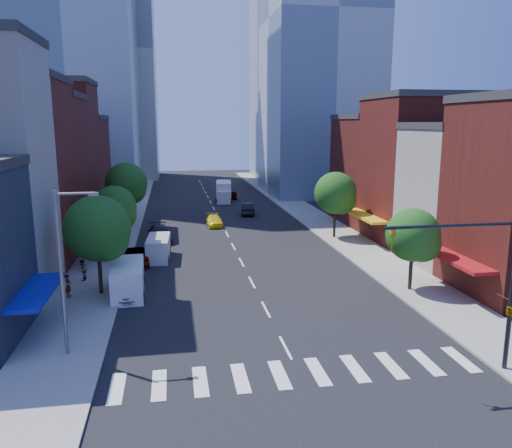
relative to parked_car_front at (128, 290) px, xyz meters
The scene contains 31 objects.
ground 13.66m from the parked_car_front, 45.97° to the right, with size 220.00×220.00×0.00m, color black.
sidewalk_left 30.35m from the parked_car_front, 95.71° to the left, with size 5.00×120.00×0.15m, color gray.
sidewalk_right 37.35m from the parked_car_front, 53.94° to the left, with size 5.00×120.00×0.15m, color gray.
crosswalk 15.95m from the parked_car_front, 53.48° to the right, with size 19.00×3.00×0.01m, color silver.
bldg_left_3 23.40m from the parked_car_front, 120.97° to the left, with size 12.00×8.00×15.00m, color #541915.
bldg_left_4 31.00m from the parked_car_front, 112.58° to the left, with size 12.00×9.00×17.00m, color #5D1B16.
bldg_left_5 39.37m from the parked_car_front, 107.21° to the left, with size 12.00×10.00×13.00m, color #541915.
bldg_right_1 31.38m from the parked_car_front, ahead, with size 12.00×8.00×12.00m, color silver.
bldg_right_2 34.31m from the parked_car_front, 24.97° to the left, with size 12.00×10.00×15.00m, color #5D1B16.
bldg_right_3 39.35m from the parked_car_front, 38.44° to the left, with size 12.00×10.00×13.00m, color #541915.
tower_ne 66.74m from the parked_car_front, 60.54° to the left, with size 18.00×20.00×60.00m, color #9EA5AD.
tower_far_w 89.88m from the parked_car_front, 95.71° to the left, with size 18.00×18.00×56.00m, color #9EA5AD.
traffic_signal 24.38m from the parked_car_front, 36.37° to the right, with size 7.24×2.24×8.00m.
streetlight 10.21m from the parked_car_front, 104.77° to the right, with size 2.25×0.25×9.00m.
tree_left_near 4.73m from the parked_car_front, 149.10° to the left, with size 4.80×4.80×7.30m.
tree_left_mid 12.85m from the parked_car_front, 98.75° to the left, with size 4.20×4.20×6.65m.
tree_left_far 26.57m from the parked_car_front, 94.08° to the left, with size 5.00×5.00×7.75m.
tree_right_near 21.51m from the parked_car_front, ahead, with size 4.00×4.00×6.20m.
tree_right_far 26.91m from the parked_car_front, 37.32° to the left, with size 4.60×4.60×7.20m.
parked_car_front is the anchor object (origin of this frame).
parked_car_second 1.60m from the parked_car_front, 90.61° to the left, with size 1.45×4.16×1.37m, color black.
parked_car_third 9.11m from the parked_car_front, 90.11° to the left, with size 2.32×5.02×1.40m, color #999999.
parked_car_rear 18.10m from the parked_car_front, 83.81° to the left, with size 2.29×5.62×1.63m, color black.
cargo_van_near 0.96m from the parked_car_front, 90.80° to the left, with size 2.46×5.66×2.38m.
cargo_van_far 10.70m from the parked_car_front, 79.35° to the left, with size 2.24×5.06×2.11m.
taxi 26.53m from the parked_car_front, 71.45° to the left, with size 1.86×4.59×1.33m, color yellow.
traffic_car_oncoming 35.11m from the parked_car_front, 66.98° to the left, with size 1.74×4.99×1.64m, color black.
traffic_car_far 49.22m from the parked_car_front, 74.17° to the left, with size 1.54×3.84×1.31m, color #999999.
box_truck 46.23m from the parked_car_front, 75.33° to the left, with size 3.09×8.02×3.15m.
pedestrian_near 4.26m from the parked_car_front, behind, with size 0.62×0.41×1.71m, color #999999.
pedestrian_far 5.98m from the parked_car_front, 130.55° to the left, with size 0.83×0.65×1.71m, color #999999.
Camera 1 is at (-6.06, -25.70, 12.50)m, focal length 35.00 mm.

